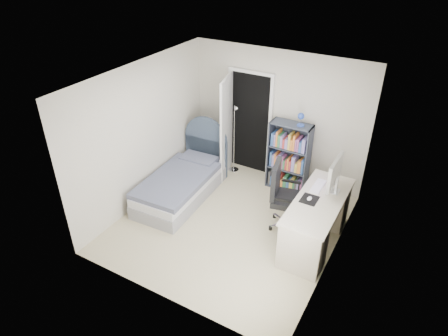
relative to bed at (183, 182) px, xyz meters
The scene contains 8 objects.
room_shell 1.55m from the bed, 15.15° to the right, with size 3.50×3.70×2.60m.
door 1.48m from the bed, 71.04° to the left, with size 0.92×0.81×2.06m.
bed is the anchor object (origin of this frame).
nightstand 1.12m from the bed, 100.27° to the left, with size 0.37×0.37×0.55m.
floor_lamp 1.32m from the bed, 71.29° to the left, with size 0.20×0.20×1.43m.
bookcase 1.99m from the bed, 36.88° to the left, with size 0.74×0.32×1.58m.
desk 2.54m from the bed, ahead, with size 0.67×1.67×1.37m.
office_chair 1.95m from the bed, ahead, with size 0.64×0.66×1.17m.
Camera 1 is at (2.51, -4.62, 4.27)m, focal length 32.00 mm.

